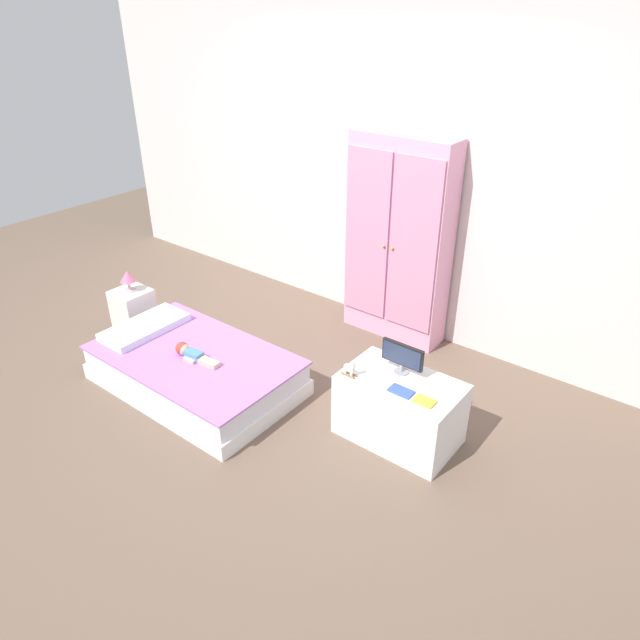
# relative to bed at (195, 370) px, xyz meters

# --- Properties ---
(ground_plane) EXTENTS (10.00, 10.00, 0.02)m
(ground_plane) POSITION_rel_bed_xyz_m (0.42, 0.21, -0.15)
(ground_plane) COLOR brown
(back_wall) EXTENTS (6.40, 0.05, 2.70)m
(back_wall) POSITION_rel_bed_xyz_m (0.42, 1.78, 1.21)
(back_wall) COLOR silver
(back_wall) RESTS_ON ground_plane
(bed) EXTENTS (1.52, 0.93, 0.28)m
(bed) POSITION_rel_bed_xyz_m (0.00, 0.00, 0.00)
(bed) COLOR white
(bed) RESTS_ON ground_plane
(pillow) EXTENTS (0.32, 0.66, 0.06)m
(pillow) POSITION_rel_bed_xyz_m (-0.56, -0.00, 0.17)
(pillow) COLOR silver
(pillow) RESTS_ON bed
(doll) EXTENTS (0.39, 0.14, 0.10)m
(doll) POSITION_rel_bed_xyz_m (0.01, -0.04, 0.18)
(doll) COLOR #4C84C6
(doll) RESTS_ON bed
(nightstand) EXTENTS (0.29, 0.29, 0.41)m
(nightstand) POSITION_rel_bed_xyz_m (-1.00, 0.20, 0.07)
(nightstand) COLOR silver
(nightstand) RESTS_ON ground_plane
(table_lamp) EXTENTS (0.13, 0.13, 0.18)m
(table_lamp) POSITION_rel_bed_xyz_m (-1.00, 0.20, 0.40)
(table_lamp) COLOR #B7B2AD
(table_lamp) RESTS_ON nightstand
(wardrobe) EXTENTS (0.86, 0.31, 1.69)m
(wardrobe) POSITION_rel_bed_xyz_m (0.74, 1.60, 0.71)
(wardrobe) COLOR #E599BC
(wardrobe) RESTS_ON ground_plane
(tv_stand) EXTENTS (0.76, 0.47, 0.45)m
(tv_stand) POSITION_rel_bed_xyz_m (1.50, 0.43, 0.09)
(tv_stand) COLOR white
(tv_stand) RESTS_ON ground_plane
(tv_monitor) EXTENTS (0.29, 0.10, 0.21)m
(tv_monitor) POSITION_rel_bed_xyz_m (1.45, 0.51, 0.44)
(tv_monitor) COLOR #99999E
(tv_monitor) RESTS_ON tv_stand
(rocking_horse_toy) EXTENTS (0.10, 0.04, 0.12)m
(rocking_horse_toy) POSITION_rel_bed_xyz_m (1.21, 0.28, 0.37)
(rocking_horse_toy) COLOR #8E6642
(rocking_horse_toy) RESTS_ON tv_stand
(book_blue) EXTENTS (0.15, 0.09, 0.01)m
(book_blue) POSITION_rel_bed_xyz_m (1.56, 0.33, 0.32)
(book_blue) COLOR blue
(book_blue) RESTS_ON tv_stand
(book_yellow) EXTENTS (0.13, 0.09, 0.02)m
(book_yellow) POSITION_rel_bed_xyz_m (1.72, 0.33, 0.32)
(book_yellow) COLOR gold
(book_yellow) RESTS_ON tv_stand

